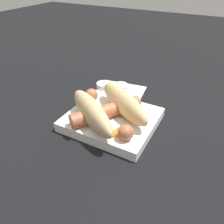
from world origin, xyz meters
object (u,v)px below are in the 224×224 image
(condiment_cup_far, at_px, (104,88))
(condiment_cup_near, at_px, (121,89))
(bread_roll, at_px, (108,107))
(food_tray, at_px, (112,119))
(sausage, at_px, (106,111))

(condiment_cup_far, bearing_deg, condiment_cup_near, -161.40)
(bread_roll, xyz_separation_m, condiment_cup_far, (0.10, -0.14, -0.04))
(food_tray, height_order, bread_roll, bread_roll)
(bread_roll, height_order, sausage, bread_roll)
(condiment_cup_far, bearing_deg, bread_roll, 123.87)
(bread_roll, relative_size, condiment_cup_far, 5.21)
(food_tray, bearing_deg, condiment_cup_far, -52.71)
(sausage, xyz_separation_m, condiment_cup_near, (0.04, -0.16, -0.03))
(bread_roll, xyz_separation_m, sausage, (0.00, -0.00, -0.01))
(condiment_cup_far, bearing_deg, sausage, 122.60)
(sausage, bearing_deg, condiment_cup_near, -75.41)
(food_tray, bearing_deg, condiment_cup_near, -71.40)
(sausage, height_order, condiment_cup_near, sausage)
(condiment_cup_far, bearing_deg, food_tray, 127.29)
(food_tray, distance_m, condiment_cup_far, 0.16)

